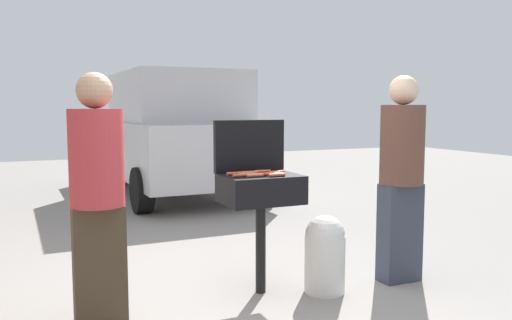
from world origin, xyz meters
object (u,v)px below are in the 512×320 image
object	(u,v)px
hot_dog_7	(277,175)
parked_minivan	(175,133)
hot_dog_1	(241,175)
hot_dog_2	(250,173)
hot_dog_5	(276,174)
hot_dog_0	(272,174)
hot_dog_4	(258,174)
propane_tank	(325,252)
hot_dog_6	(263,171)
hot_dog_3	(277,172)
bbq_grill	(261,193)
hot_dog_10	(255,175)
hot_dog_9	(247,174)
hot_dog_8	(235,173)
person_left	(97,190)
person_right	(401,171)

from	to	relation	value
hot_dog_7	parked_minivan	size ratio (longest dim) A/B	0.03
hot_dog_1	hot_dog_2	distance (m)	0.18
hot_dog_5	hot_dog_7	bearing A→B (deg)	-103.30
hot_dog_0	parked_minivan	xyz separation A→B (m)	(0.62, 5.07, 0.07)
hot_dog_4	parked_minivan	size ratio (longest dim) A/B	0.03
hot_dog_4	propane_tank	world-z (taller)	hot_dog_4
hot_dog_6	hot_dog_3	bearing A→B (deg)	-47.00
bbq_grill	hot_dog_7	size ratio (longest dim) A/B	7.21
hot_dog_2	parked_minivan	xyz separation A→B (m)	(0.75, 4.94, 0.07)
hot_dog_1	hot_dog_10	world-z (taller)	same
hot_dog_1	hot_dog_4	world-z (taller)	same
propane_tank	hot_dog_10	bearing A→B (deg)	169.87
bbq_grill	hot_dog_0	xyz separation A→B (m)	(0.07, -0.07, 0.16)
hot_dog_2	hot_dog_9	xyz separation A→B (m)	(-0.06, -0.09, 0.00)
hot_dog_7	hot_dog_10	distance (m)	0.17
hot_dog_0	hot_dog_1	bearing A→B (deg)	178.17
hot_dog_7	propane_tank	size ratio (longest dim) A/B	0.21
hot_dog_3	hot_dog_10	xyz separation A→B (m)	(-0.24, -0.11, 0.00)
hot_dog_8	parked_minivan	xyz separation A→B (m)	(0.87, 4.94, 0.07)
hot_dog_9	person_left	bearing A→B (deg)	-175.09
hot_dog_2	hot_dog_5	world-z (taller)	same
hot_dog_6	hot_dog_0	bearing A→B (deg)	-87.08
hot_dog_2	hot_dog_10	xyz separation A→B (m)	(-0.03, -0.17, 0.00)
hot_dog_0	hot_dog_9	bearing A→B (deg)	167.94
hot_dog_5	hot_dog_8	size ratio (longest dim) A/B	1.00
hot_dog_7	hot_dog_10	xyz separation A→B (m)	(-0.16, 0.06, 0.00)
hot_dog_1	hot_dog_5	size ratio (longest dim) A/B	1.00
hot_dog_1	hot_dog_2	world-z (taller)	same
hot_dog_7	hot_dog_0	bearing A→B (deg)	86.98
hot_dog_0	hot_dog_1	xyz separation A→B (m)	(-0.26, 0.01, 0.00)
propane_tank	person_right	bearing A→B (deg)	-1.31
hot_dog_3	hot_dog_6	xyz separation A→B (m)	(-0.08, 0.09, 0.00)
hot_dog_7	parked_minivan	xyz separation A→B (m)	(0.62, 5.16, 0.07)
hot_dog_9	hot_dog_10	distance (m)	0.08
propane_tank	hot_dog_9	bearing A→B (deg)	163.33
hot_dog_3	hot_dog_4	distance (m)	0.21
hot_dog_2	hot_dog_8	xyz separation A→B (m)	(-0.13, -0.00, 0.00)
hot_dog_4	parked_minivan	world-z (taller)	parked_minivan
hot_dog_0	propane_tank	bearing A→B (deg)	-18.88
hot_dog_5	hot_dog_0	bearing A→B (deg)	95.98
hot_dog_3	person_left	distance (m)	1.39
hot_dog_4	propane_tank	distance (m)	0.83
hot_dog_0	bbq_grill	bearing A→B (deg)	136.70
hot_dog_8	propane_tank	size ratio (longest dim) A/B	0.21
hot_dog_1	hot_dog_4	xyz separation A→B (m)	(0.14, -0.00, 0.00)
bbq_grill	hot_dog_2	bearing A→B (deg)	132.49
hot_dog_5	hot_dog_9	xyz separation A→B (m)	(-0.20, 0.09, 0.00)
hot_dog_2	hot_dog_7	distance (m)	0.26
hot_dog_7	hot_dog_9	size ratio (longest dim) A/B	1.00
bbq_grill	hot_dog_10	xyz separation A→B (m)	(-0.09, -0.10, 0.16)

